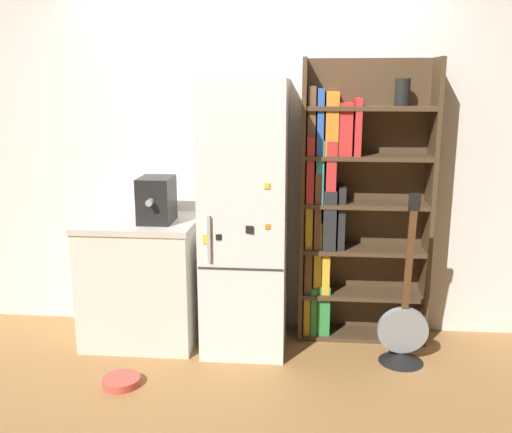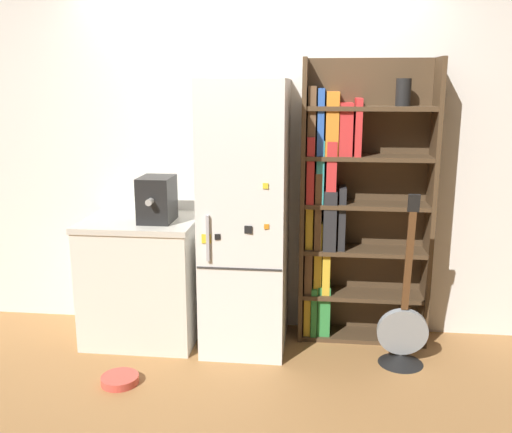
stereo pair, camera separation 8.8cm
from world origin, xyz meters
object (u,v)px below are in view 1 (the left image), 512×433
(refrigerator, at_px, (246,217))
(guitar, at_px, (402,338))
(espresso_machine, at_px, (157,200))
(bookshelf, at_px, (347,205))
(pet_bowl, at_px, (121,381))

(refrigerator, xyz_separation_m, guitar, (1.07, -0.21, -0.76))
(refrigerator, distance_m, espresso_machine, 0.62)
(bookshelf, xyz_separation_m, guitar, (0.37, -0.42, -0.81))
(espresso_machine, height_order, pet_bowl, espresso_machine)
(refrigerator, xyz_separation_m, pet_bowl, (-0.70, -0.67, -0.90))
(espresso_machine, distance_m, guitar, 1.90)
(refrigerator, relative_size, guitar, 1.58)
(bookshelf, relative_size, pet_bowl, 8.50)
(guitar, bearing_deg, refrigerator, 168.95)
(bookshelf, height_order, guitar, bookshelf)
(espresso_machine, bearing_deg, refrigerator, 3.69)
(bookshelf, distance_m, guitar, 0.98)
(refrigerator, distance_m, pet_bowl, 1.32)
(pet_bowl, bearing_deg, espresso_machine, 81.28)
(guitar, height_order, pet_bowl, guitar)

